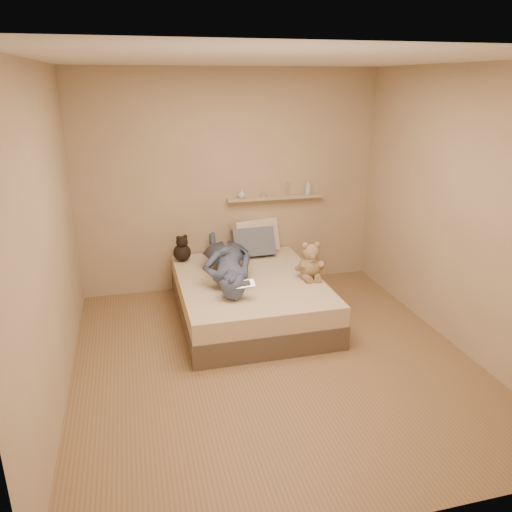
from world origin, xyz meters
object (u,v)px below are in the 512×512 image
object	(u,v)px
dark_plush	(182,250)
person	(227,260)
bed	(250,298)
teddy_bear	(310,263)
game_console	(245,284)
pillow_cream	(256,236)
wall_shelf	(276,198)
pillow_grey	(253,243)

from	to	relation	value
dark_plush	person	bearing A→B (deg)	-54.72
bed	teddy_bear	world-z (taller)	teddy_bear
game_console	pillow_cream	xyz separation A→B (m)	(0.45, 1.37, 0.03)
person	wall_shelf	xyz separation A→B (m)	(0.77, 0.77, 0.47)
bed	pillow_grey	size ratio (longest dim) A/B	3.80
game_console	teddy_bear	world-z (taller)	teddy_bear
person	teddy_bear	bearing A→B (deg)	169.08
pillow_grey	game_console	bearing A→B (deg)	-107.67
pillow_cream	person	size ratio (longest dim) A/B	0.37
game_console	wall_shelf	world-z (taller)	wall_shelf
bed	wall_shelf	distance (m)	1.38
game_console	wall_shelf	bearing A→B (deg)	63.38
wall_shelf	pillow_cream	bearing A→B (deg)	-163.77
pillow_grey	person	xyz separation A→B (m)	(-0.43, -0.55, 0.01)
person	game_console	bearing A→B (deg)	100.72
pillow_cream	wall_shelf	distance (m)	0.53
pillow_cream	bed	bearing A→B (deg)	-108.56
pillow_grey	wall_shelf	world-z (taller)	wall_shelf
pillow_grey	teddy_bear	bearing A→B (deg)	-63.31
dark_plush	person	size ratio (longest dim) A/B	0.22
wall_shelf	teddy_bear	bearing A→B (deg)	-85.47
dark_plush	pillow_grey	bearing A→B (deg)	-2.25
game_console	dark_plush	xyz separation A→B (m)	(-0.46, 1.26, -0.03)
dark_plush	pillow_cream	size ratio (longest dim) A/B	0.58
bed	pillow_grey	world-z (taller)	pillow_grey
pillow_cream	pillow_grey	xyz separation A→B (m)	(-0.06, -0.14, -0.03)
game_console	dark_plush	size ratio (longest dim) A/B	0.62
game_console	dark_plush	distance (m)	1.34
pillow_cream	wall_shelf	xyz separation A→B (m)	(0.27, 0.08, 0.45)
dark_plush	wall_shelf	distance (m)	1.30
pillow_cream	person	world-z (taller)	pillow_cream
dark_plush	pillow_cream	bearing A→B (deg)	6.68
bed	dark_plush	distance (m)	1.03
pillow_cream	person	bearing A→B (deg)	-125.63
bed	pillow_grey	distance (m)	0.82
teddy_bear	bed	bearing A→B (deg)	167.52
game_console	pillow_cream	world-z (taller)	pillow_cream
bed	person	bearing A→B (deg)	147.70
bed	pillow_cream	world-z (taller)	pillow_cream
game_console	pillow_cream	size ratio (longest dim) A/B	0.36
game_console	person	distance (m)	0.68
dark_plush	pillow_grey	world-z (taller)	pillow_grey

